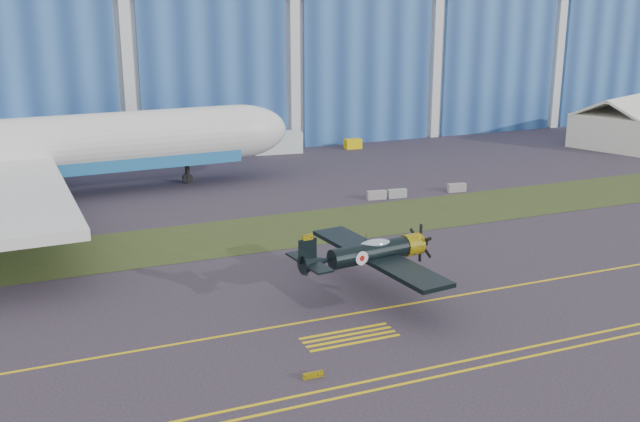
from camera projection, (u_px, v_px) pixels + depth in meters
name	position (u px, v px, depth m)	size (l,w,h in m)	color
ground	(512.00, 258.00, 59.85)	(260.00, 260.00, 0.00)	#37303C
grass_median	(424.00, 213.00, 72.28)	(260.00, 10.00, 0.02)	#475128
hangar	(245.00, 30.00, 119.47)	(220.00, 45.70, 30.00)	silver
taxiway_centreline	(553.00, 279.00, 55.40)	(200.00, 0.20, 0.02)	yellow
edge_line_far	(640.00, 324.00, 47.85)	(80.00, 0.20, 0.02)	yellow
hold_short_ladder	(350.00, 337.00, 46.05)	(6.00, 2.40, 0.02)	yellow
guard_board_left	(313.00, 375.00, 41.07)	(1.20, 0.15, 0.35)	yellow
warbird	(370.00, 253.00, 51.56)	(13.11, 15.19, 4.12)	black
tent	(628.00, 120.00, 104.73)	(18.01, 15.82, 6.96)	white
shipping_container	(277.00, 142.00, 99.85)	(6.43, 2.57, 2.79)	white
tug	(353.00, 144.00, 102.88)	(2.22, 1.39, 1.30)	yellow
barrier_a	(377.00, 195.00, 77.13)	(2.00, 0.60, 0.90)	#9B9295
barrier_b	(397.00, 193.00, 77.75)	(2.00, 0.60, 0.90)	#8E9895
barrier_c	(457.00, 188.00, 80.11)	(2.00, 0.60, 0.90)	gray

